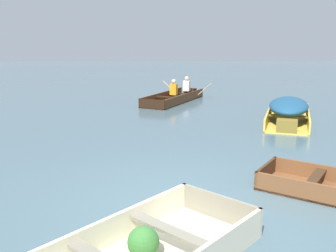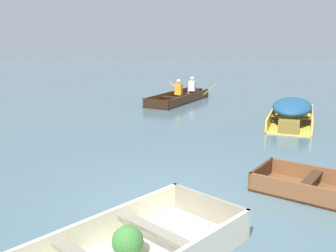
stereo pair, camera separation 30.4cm
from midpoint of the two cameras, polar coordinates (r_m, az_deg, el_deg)
The scene contains 3 objects.
ground_plane at distance 5.71m, azimuth 0.80°, elevation -12.17°, with size 80.00×80.00×0.00m, color #47606B.
skiff_yellow_mid_moored at distance 11.77m, azimuth 17.19°, elevation 2.53°, with size 2.30×3.49×0.72m.
rowboat_dark_varnish_with_crew at distance 15.30m, azimuth 0.66°, elevation 4.48°, with size 3.03×3.80×0.92m.
Camera 1 is at (-0.48, -5.16, 2.42)m, focal length 40.00 mm.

